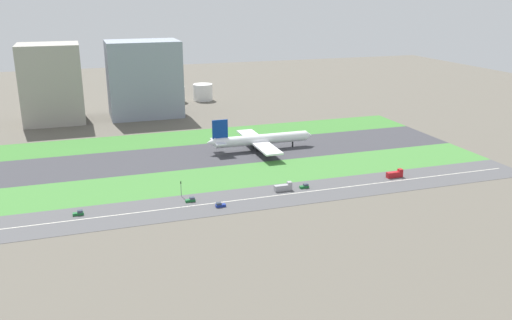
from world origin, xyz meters
TOP-DOWN VIEW (x-y plane):
  - ground_plane at (0.00, 0.00)m, footprint 800.00×800.00m
  - runway at (0.00, 0.00)m, footprint 280.00×46.00m
  - grass_median_north at (0.00, 41.00)m, footprint 280.00×36.00m
  - grass_median_south at (0.00, -41.00)m, footprint 280.00×36.00m
  - highway at (0.00, -73.00)m, footprint 280.00×28.00m
  - highway_centerline at (0.00, -73.00)m, footprint 266.00×0.50m
  - airliner at (24.51, 0.00)m, footprint 65.00×56.00m
  - car_0 at (-30.49, -68.00)m, footprint 4.40×1.80m
  - car_2 at (-77.76, -68.00)m, footprint 4.40×1.80m
  - truck_1 at (73.19, -68.00)m, footprint 8.40×2.50m
  - car_1 at (24.15, -68.00)m, footprint 4.40×1.80m
  - truck_0 at (13.49, -68.00)m, footprint 8.40×2.50m
  - car_3 at (-19.75, -78.00)m, footprint 4.40×1.80m
  - traffic_light at (-33.15, -60.01)m, footprint 0.36×0.50m
  - terminal_building at (-90.00, 114.00)m, footprint 40.86×35.89m
  - hangar_building at (-25.83, 114.00)m, footprint 51.99×36.03m
  - fuel_tank_west at (-24.88, 159.00)m, footprint 18.20×18.20m
  - fuel_tank_centre at (3.49, 159.00)m, footprint 17.92×17.92m
  - fuel_tank_east at (28.13, 159.00)m, footprint 16.41×16.41m

SIDE VIEW (x-z plane):
  - ground_plane at x=0.00m, z-range 0.00..0.00m
  - runway at x=0.00m, z-range 0.00..0.10m
  - grass_median_north at x=0.00m, z-range 0.00..0.10m
  - grass_median_south at x=0.00m, z-range 0.00..0.10m
  - highway at x=0.00m, z-range 0.00..0.10m
  - highway_centerline at x=0.00m, z-range 0.10..0.11m
  - car_0 at x=-30.49m, z-range -0.08..1.92m
  - car_2 at x=-77.76m, z-range -0.08..1.92m
  - car_1 at x=24.15m, z-range -0.08..1.92m
  - car_3 at x=-19.75m, z-range -0.08..1.92m
  - truck_1 at x=73.19m, z-range -0.33..3.67m
  - truck_0 at x=13.49m, z-range -0.33..3.67m
  - traffic_light at x=-33.15m, z-range 0.69..7.89m
  - airliner at x=24.51m, z-range -3.62..16.08m
  - fuel_tank_centre at x=3.49m, z-range 0.00..13.10m
  - fuel_tank_east at x=28.13m, z-range 0.00..13.93m
  - fuel_tank_west at x=-24.88m, z-range 0.00..16.51m
  - terminal_building at x=-90.00m, z-range 0.00..54.84m
  - hangar_building at x=-25.83m, z-range 0.00..55.21m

